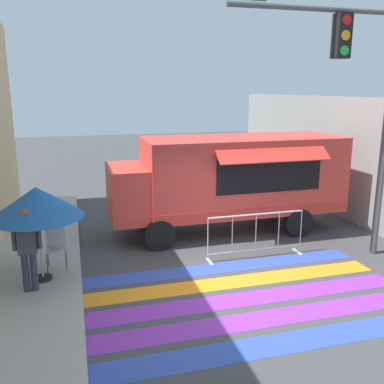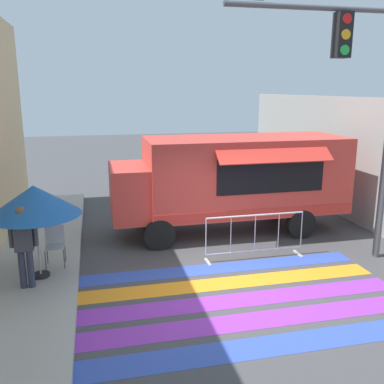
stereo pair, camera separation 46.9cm
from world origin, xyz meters
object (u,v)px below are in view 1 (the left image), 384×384
traffic_signal_pole (360,85)px  patio_umbrella (37,203)px  vendor_person (27,245)px  barricade_front (256,235)px  food_truck (226,177)px  folding_chair (56,244)px

traffic_signal_pole → patio_umbrella: bearing=177.5°
patio_umbrella → vendor_person: patio_umbrella is taller
traffic_signal_pole → barricade_front: traffic_signal_pole is taller
food_truck → patio_umbrella: (-4.75, -2.30, 0.22)m
food_truck → patio_umbrella: food_truck is taller
food_truck → vendor_person: food_truck is taller
traffic_signal_pole → barricade_front: bearing=165.4°
food_truck → patio_umbrella: bearing=-154.1°
food_truck → folding_chair: (-4.48, -1.72, -0.87)m
vendor_person → barricade_front: 5.04m
food_truck → traffic_signal_pole: (2.12, -2.60, 2.46)m
food_truck → folding_chair: 4.88m
folding_chair → patio_umbrella: bearing=-122.2°
patio_umbrella → food_truck: bearing=25.9°
patio_umbrella → vendor_person: bearing=-112.5°
food_truck → barricade_front: bearing=-89.2°
food_truck → traffic_signal_pole: 4.16m
folding_chair → vendor_person: vendor_person is taller
vendor_person → barricade_front: size_ratio=0.68×
traffic_signal_pole → patio_umbrella: traffic_signal_pole is taller
patio_umbrella → vendor_person: (-0.19, -0.46, -0.70)m
vendor_person → food_truck: bearing=28.6°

